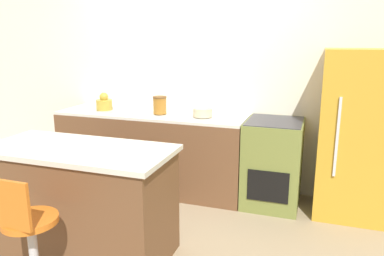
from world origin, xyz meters
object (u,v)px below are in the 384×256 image
(refrigerator, at_px, (358,135))
(stool_chair, at_px, (29,241))
(kettle, at_px, (104,103))
(oven_range, at_px, (273,163))
(mixing_bowl, at_px, (203,112))

(refrigerator, bearing_deg, stool_chair, -135.25)
(stool_chair, relative_size, kettle, 4.44)
(oven_range, bearing_deg, mixing_bowl, -176.67)
(refrigerator, distance_m, stool_chair, 3.02)
(refrigerator, height_order, kettle, refrigerator)
(stool_chair, xyz_separation_m, kettle, (-0.66, 2.04, 0.55))
(stool_chair, distance_m, kettle, 2.22)
(refrigerator, bearing_deg, kettle, -178.74)
(oven_range, bearing_deg, kettle, -178.71)
(stool_chair, bearing_deg, mixing_bowl, 74.71)
(refrigerator, xyz_separation_m, mixing_bowl, (-1.57, -0.06, 0.14))
(stool_chair, distance_m, mixing_bowl, 2.18)
(refrigerator, height_order, mixing_bowl, refrigerator)
(kettle, xyz_separation_m, mixing_bowl, (1.22, 0.00, -0.03))
(refrigerator, xyz_separation_m, stool_chair, (-2.12, -2.11, -0.38))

